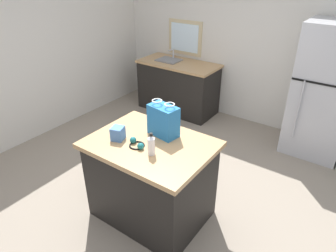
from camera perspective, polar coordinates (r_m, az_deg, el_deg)
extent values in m
plane|color=gray|center=(3.74, 0.13, -12.76)|extent=(6.14, 6.14, 0.00)
cube|color=silver|center=(5.14, 16.56, 14.11)|extent=(5.11, 0.10, 2.56)
cube|color=#CCB78C|center=(5.66, 3.22, 16.19)|extent=(0.68, 0.04, 0.60)
cube|color=white|center=(5.64, 3.11, 16.16)|extent=(0.56, 0.02, 0.48)
cube|color=silver|center=(4.91, -25.63, 11.85)|extent=(0.10, 4.88, 2.56)
cube|color=black|center=(3.24, -3.12, -10.37)|extent=(1.12, 0.82, 0.87)
cube|color=tan|center=(2.98, -3.35, -3.51)|extent=(1.20, 0.90, 0.05)
cube|color=#B7B7BC|center=(4.62, 27.21, 5.64)|extent=(0.76, 0.67, 1.82)
cube|color=black|center=(4.22, 26.99, 6.96)|extent=(0.75, 0.01, 0.02)
cylinder|color=#B7B7BC|center=(4.37, 23.15, 2.73)|extent=(0.02, 0.02, 0.82)
cube|color=black|center=(5.57, 1.89, 7.14)|extent=(1.37, 0.64, 0.86)
cube|color=tan|center=(5.42, 1.97, 11.56)|extent=(1.41, 0.68, 0.04)
cube|color=slate|center=(5.54, 0.15, 11.63)|extent=(0.40, 0.32, 0.14)
cylinder|color=#B7B7BC|center=(5.62, 1.00, 13.34)|extent=(0.03, 0.03, 0.18)
cylinder|color=#B7B7BC|center=(5.54, 0.58, 14.03)|extent=(0.02, 0.14, 0.02)
cube|color=#236BAD|center=(3.01, -0.87, 0.97)|extent=(0.32, 0.21, 0.32)
torus|color=white|center=(2.97, -2.07, 4.76)|extent=(0.12, 0.12, 0.01)
torus|color=white|center=(2.89, 0.30, 4.07)|extent=(0.12, 0.12, 0.01)
cube|color=#4775B7|center=(3.02, -9.36, -1.37)|extent=(0.15, 0.15, 0.13)
cylinder|color=white|center=(2.75, -3.12, -3.84)|extent=(0.07, 0.07, 0.17)
cone|color=white|center=(2.70, -3.18, -2.09)|extent=(0.06, 0.06, 0.03)
cylinder|color=black|center=(2.69, -3.19, -1.59)|extent=(0.03, 0.03, 0.02)
torus|color=black|center=(2.92, -5.84, -3.61)|extent=(0.19, 0.19, 0.01)
sphere|color=#19666B|center=(2.86, -5.15, -3.78)|extent=(0.06, 0.06, 0.06)
sphere|color=#19666B|center=(2.96, -6.55, -2.63)|extent=(0.06, 0.06, 0.06)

